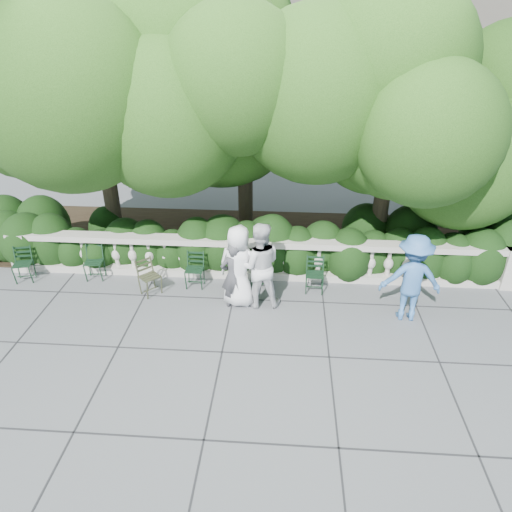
# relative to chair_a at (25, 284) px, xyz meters

# --- Properties ---
(ground) EXTENTS (90.00, 90.00, 0.00)m
(ground) POSITION_rel_chair_a_xyz_m (5.45, -1.10, 0.00)
(ground) COLOR #4D4E54
(ground) RESTS_ON ground
(balustrade) EXTENTS (12.00, 0.44, 1.00)m
(balustrade) POSITION_rel_chair_a_xyz_m (5.45, 0.70, 0.49)
(balustrade) COLOR #9E998E
(balustrade) RESTS_ON ground
(shrub_hedge) EXTENTS (15.00, 2.60, 1.70)m
(shrub_hedge) POSITION_rel_chair_a_xyz_m (5.45, 1.90, 0.00)
(shrub_hedge) COLOR black
(shrub_hedge) RESTS_ON ground
(tree_canopy) EXTENTS (15.04, 6.52, 6.78)m
(tree_canopy) POSITION_rel_chair_a_xyz_m (6.14, 2.09, 3.96)
(tree_canopy) COLOR #3F3023
(tree_canopy) RESTS_ON ground
(chair_a) EXTENTS (0.54, 0.57, 0.84)m
(chair_a) POSITION_rel_chair_a_xyz_m (0.00, 0.00, 0.00)
(chair_a) COLOR black
(chair_a) RESTS_ON ground
(chair_b) EXTENTS (0.49, 0.53, 0.84)m
(chair_b) POSITION_rel_chair_a_xyz_m (1.60, 0.21, 0.00)
(chair_b) COLOR black
(chair_b) RESTS_ON ground
(chair_c) EXTENTS (0.44, 0.48, 0.84)m
(chair_c) POSITION_rel_chair_a_xyz_m (4.02, 0.03, 0.00)
(chair_c) COLOR black
(chair_c) RESTS_ON ground
(chair_d) EXTENTS (0.56, 0.59, 0.84)m
(chair_d) POSITION_rel_chair_a_xyz_m (5.59, 0.05, 0.00)
(chair_d) COLOR black
(chair_d) RESTS_ON ground
(chair_e) EXTENTS (0.46, 0.50, 0.84)m
(chair_e) POSITION_rel_chair_a_xyz_m (6.75, 0.00, 0.00)
(chair_e) COLOR black
(chair_e) RESTS_ON ground
(chair_weathered) EXTENTS (0.65, 0.65, 0.84)m
(chair_weathered) POSITION_rel_chair_a_xyz_m (3.19, -0.31, 0.00)
(chair_weathered) COLOR black
(chair_weathered) RESTS_ON ground
(person_businessman) EXTENTS (1.01, 0.79, 1.83)m
(person_businessman) POSITION_rel_chair_a_xyz_m (5.11, -0.43, 0.92)
(person_businessman) COLOR white
(person_businessman) RESTS_ON ground
(person_woman_grey) EXTENTS (0.63, 0.51, 1.49)m
(person_woman_grey) POSITION_rel_chair_a_xyz_m (5.01, -0.52, 0.75)
(person_woman_grey) COLOR #3C3C41
(person_woman_grey) RESTS_ON ground
(person_casual_man) EXTENTS (1.00, 0.82, 1.91)m
(person_casual_man) POSITION_rel_chair_a_xyz_m (5.54, -0.43, 0.96)
(person_casual_man) COLOR silver
(person_casual_man) RESTS_ON ground
(person_older_blue) EXTENTS (1.24, 0.74, 1.88)m
(person_older_blue) POSITION_rel_chair_a_xyz_m (8.62, -0.71, 0.94)
(person_older_blue) COLOR #3665A3
(person_older_blue) RESTS_ON ground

